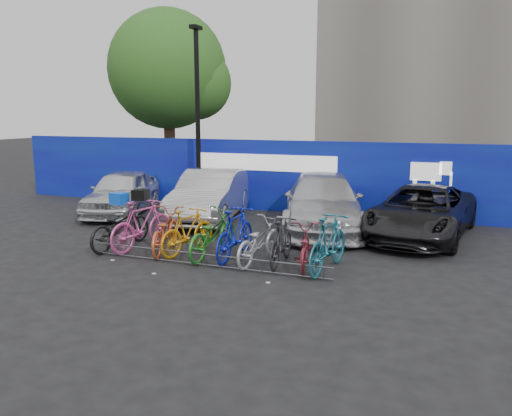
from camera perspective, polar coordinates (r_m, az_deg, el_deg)
The scene contains 21 objects.
ground at distance 11.44m, azimuth -4.41°, elevation -5.89°, with size 100.00×100.00×0.00m, color black.
hoarding at distance 16.72m, azimuth 4.27°, elevation 3.60°, with size 22.00×0.18×2.40m.
tree at distance 23.10m, azimuth -9.49°, elevation 15.04°, with size 5.40×5.20×7.80m.
lamppost at distance 17.23m, azimuth -6.69°, elevation 10.65°, with size 0.25×0.50×6.11m.
bike_rack at distance 10.88m, azimuth -5.77°, elevation -5.90°, with size 5.60×0.03×0.30m.
car_0 at distance 17.07m, azimuth -15.04°, elevation 1.77°, with size 1.71×4.25×1.45m, color silver.
car_1 at distance 15.57m, azimuth -5.20°, elevation 1.47°, with size 1.65×4.72×1.56m, color #ABAAAF.
car_2 at distance 14.44m, azimuth 7.63°, elevation 0.67°, with size 2.16×5.32×1.54m, color silver.
car_3 at distance 14.03m, azimuth 18.38°, elevation -0.43°, with size 2.28×4.95×1.37m, color black.
bike_0 at distance 12.72m, azimuth -15.25°, elevation -2.01°, with size 0.73×2.08×1.09m, color black.
bike_1 at distance 12.43m, azimuth -12.91°, elevation -1.88°, with size 0.58×2.04×1.23m, color #C3458B.
bike_2 at distance 12.12m, azimuth -10.38°, elevation -2.58°, with size 0.68×1.96×1.03m, color #C8552B.
bike_3 at distance 11.84m, azimuth -7.79°, elevation -2.67°, with size 0.51×1.81×1.09m, color orange.
bike_4 at distance 11.53m, azimuth -5.01°, elevation -2.96°, with size 0.72×2.07×1.09m, color #237322.
bike_5 at distance 11.34m, azimuth -2.39°, elevation -2.94°, with size 0.55×1.96×1.18m, color #0D1DA8.
bike_6 at distance 11.05m, azimuth 0.36°, elevation -3.78°, with size 0.66×1.89×0.99m, color #A2A4AA.
bike_7 at distance 10.90m, azimuth 2.91°, elevation -3.88°, with size 0.49×1.73×1.04m, color #232326.
bike_8 at distance 10.78m, azimuth 5.50°, elevation -4.47°, with size 0.59×1.71×0.90m, color maroon.
bike_9 at distance 10.55m, azimuth 8.26°, elevation -4.02°, with size 0.57×2.00×1.20m, color #1B6073.
cargo_crate at distance 12.59m, azimuth -15.40°, elevation 1.04°, with size 0.39×0.30×0.28m, color blue.
cargo_topcase at distance 12.29m, azimuth -13.06°, elevation 1.49°, with size 0.35×0.31×0.25m, color black.
Camera 1 is at (4.67, -9.93, 3.26)m, focal length 35.00 mm.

